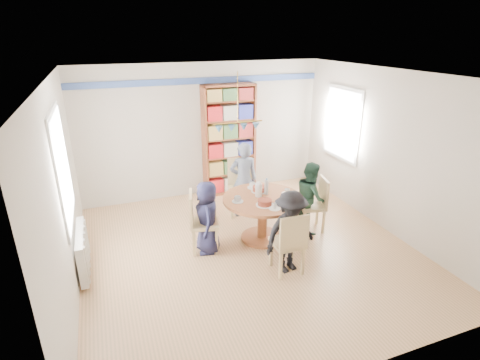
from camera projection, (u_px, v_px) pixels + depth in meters
name	position (u px, v px, depth m)	size (l,w,h in m)	color
ground	(249.00, 250.00, 5.95)	(5.00, 5.00, 0.00)	tan
room_shell	(215.00, 138.00, 6.01)	(5.00, 5.00, 5.00)	white
radiator	(83.00, 251.00, 5.28)	(0.12, 1.00, 0.60)	silver
dining_table	(263.00, 208.00, 6.08)	(1.30, 1.30, 0.75)	brown
chair_left	(199.00, 219.00, 5.77)	(0.52, 0.52, 0.97)	#D3BA82
chair_right	(317.00, 202.00, 6.40)	(0.50, 0.50, 0.94)	#D3BA82
chair_far	(241.00, 184.00, 7.01)	(0.57, 0.57, 1.05)	#D3BA82
chair_near	(290.00, 241.00, 5.19)	(0.44, 0.44, 0.96)	#D3BA82
person_left	(207.00, 217.00, 5.73)	(0.57, 0.37, 1.17)	#171833
person_right	(310.00, 197.00, 6.37)	(0.60, 0.47, 1.23)	#1C3829
person_far	(244.00, 180.00, 6.84)	(0.52, 0.34, 1.42)	gray
person_near	(290.00, 232.00, 5.24)	(0.80, 0.46, 1.24)	black
bookshelf	(229.00, 141.00, 7.73)	(1.09, 0.33, 2.28)	brown
tableware	(261.00, 194.00, 6.00)	(1.05, 1.05, 0.28)	white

